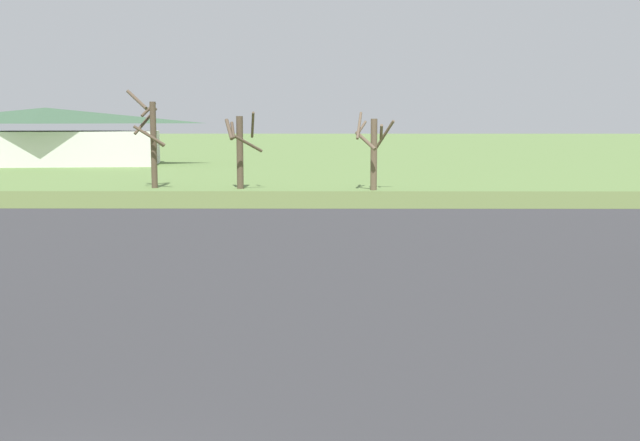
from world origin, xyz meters
TOP-DOWN VIEW (x-y plane):
  - asphalt_apron at (0.00, 14.53)m, footprint 93.06×48.44m
  - grass_verge_strip at (0.00, 44.75)m, footprint 153.06×12.00m
  - bare_tree_center at (-10.19, 54.30)m, footprint 3.42×3.83m
  - bare_tree_right_of_center at (-2.78, 53.59)m, footprint 3.21×3.22m
  - bare_tree_far_right at (8.00, 52.51)m, footprint 3.24×3.24m
  - visitor_building at (-30.39, 86.95)m, footprint 29.02×14.27m

SIDE VIEW (x-z plane):
  - asphalt_apron at x=0.00m, z-range 0.00..0.05m
  - grass_verge_strip at x=0.00m, z-range 0.00..0.06m
  - bare_tree_far_right at x=8.00m, z-range 0.24..6.51m
  - bare_tree_right_of_center at x=-2.78m, z-range 0.25..6.54m
  - visitor_building at x=-30.39m, z-range -0.09..7.01m
  - bare_tree_center at x=-10.19m, z-range 0.18..8.26m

